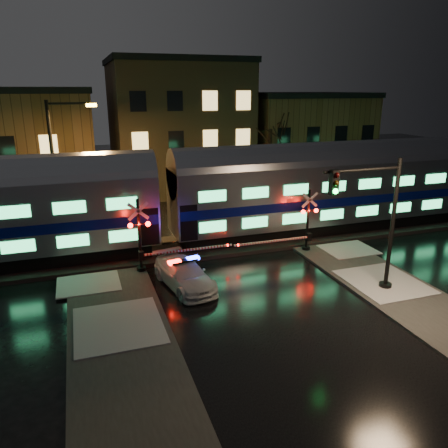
% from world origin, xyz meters
% --- Properties ---
extents(ground, '(120.00, 120.00, 0.00)m').
position_xyz_m(ground, '(0.00, 0.00, 0.00)').
color(ground, black).
rests_on(ground, ground).
extents(ballast, '(90.00, 4.20, 0.24)m').
position_xyz_m(ballast, '(0.00, 5.00, 0.12)').
color(ballast, black).
rests_on(ballast, ground).
extents(sidewalk_left, '(4.00, 20.00, 0.12)m').
position_xyz_m(sidewalk_left, '(-6.50, -6.00, 0.06)').
color(sidewalk_left, '#2D2D2D').
rests_on(sidewalk_left, ground).
extents(sidewalk_right, '(4.00, 20.00, 0.12)m').
position_xyz_m(sidewalk_right, '(6.50, -6.00, 0.06)').
color(sidewalk_right, '#2D2D2D').
rests_on(sidewalk_right, ground).
extents(building_left, '(14.00, 10.00, 9.00)m').
position_xyz_m(building_left, '(-13.00, 22.00, 4.50)').
color(building_left, brown).
rests_on(building_left, ground).
extents(building_mid, '(12.00, 11.00, 11.50)m').
position_xyz_m(building_mid, '(2.00, 22.50, 5.75)').
color(building_mid, brown).
rests_on(building_mid, ground).
extents(building_right, '(12.00, 10.00, 8.50)m').
position_xyz_m(building_right, '(15.00, 22.00, 4.25)').
color(building_right, brown).
rests_on(building_right, ground).
extents(train, '(51.00, 3.12, 5.92)m').
position_xyz_m(train, '(-2.93, 5.00, 3.38)').
color(train, black).
rests_on(train, ballast).
extents(police_car, '(2.68, 4.81, 1.47)m').
position_xyz_m(police_car, '(-3.00, -0.05, 0.66)').
color(police_car, silver).
rests_on(police_car, ground).
extents(crossing_signal_right, '(5.33, 0.64, 3.77)m').
position_xyz_m(crossing_signal_right, '(4.75, 2.30, 1.55)').
color(crossing_signal_right, black).
rests_on(crossing_signal_right, ground).
extents(crossing_signal_left, '(5.67, 0.65, 4.01)m').
position_xyz_m(crossing_signal_left, '(-4.40, 2.30, 1.66)').
color(crossing_signal_left, black).
rests_on(crossing_signal_left, ground).
extents(traffic_light, '(4.16, 0.73, 6.43)m').
position_xyz_m(traffic_light, '(5.19, -3.53, 3.42)').
color(traffic_light, black).
rests_on(traffic_light, ground).
extents(streetlight, '(2.93, 0.31, 8.75)m').
position_xyz_m(streetlight, '(-8.54, 9.00, 5.04)').
color(streetlight, black).
rests_on(streetlight, ground).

